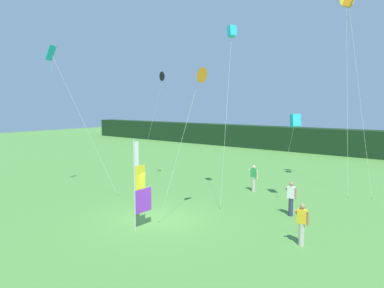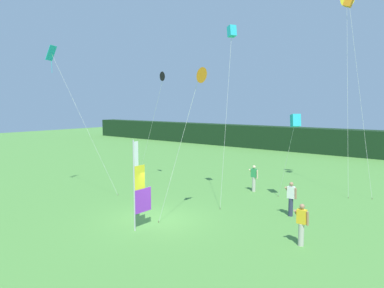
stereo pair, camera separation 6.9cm
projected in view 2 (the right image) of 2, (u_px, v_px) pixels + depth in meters
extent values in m
plane|color=#518E3D|center=(155.00, 220.00, 16.82)|extent=(120.00, 120.00, 0.00)
cube|color=black|center=(337.00, 142.00, 38.74)|extent=(80.00, 2.40, 2.82)
cylinder|color=#B7B7BC|center=(134.00, 186.00, 15.11)|extent=(0.06, 0.06, 4.00)
cube|color=purple|center=(143.00, 200.00, 15.59)|extent=(0.02, 0.97, 1.07)
cube|color=yellow|center=(140.00, 177.00, 15.33)|extent=(0.02, 0.60, 1.07)
cube|color=white|center=(136.00, 154.00, 15.07)|extent=(0.02, 0.23, 1.07)
cylinder|color=#B7B2A3|center=(301.00, 235.00, 13.67)|extent=(0.22, 0.22, 0.89)
cube|color=yellow|center=(302.00, 216.00, 13.59)|extent=(0.36, 0.20, 0.56)
sphere|color=#A37556|center=(302.00, 206.00, 13.55)|extent=(0.20, 0.20, 0.20)
cylinder|color=#A37556|center=(297.00, 214.00, 13.78)|extent=(0.09, 0.48, 0.42)
cylinder|color=#A37556|center=(308.00, 219.00, 13.46)|extent=(0.09, 0.14, 0.56)
cylinder|color=#2D334C|center=(291.00, 207.00, 17.33)|extent=(0.22, 0.22, 0.90)
cube|color=white|center=(291.00, 192.00, 17.25)|extent=(0.36, 0.20, 0.59)
sphere|color=#A37556|center=(291.00, 184.00, 17.20)|extent=(0.20, 0.20, 0.20)
cylinder|color=#A37556|center=(287.00, 190.00, 17.43)|extent=(0.09, 0.48, 0.42)
cylinder|color=#A37556|center=(296.00, 194.00, 17.11)|extent=(0.09, 0.14, 0.56)
cylinder|color=#B7B2A3|center=(254.00, 184.00, 22.25)|extent=(0.22, 0.22, 0.92)
cube|color=#2D8E4C|center=(254.00, 173.00, 22.17)|extent=(0.36, 0.20, 0.54)
sphere|color=beige|center=(254.00, 167.00, 22.12)|extent=(0.20, 0.20, 0.20)
cylinder|color=beige|center=(251.00, 172.00, 22.35)|extent=(0.09, 0.48, 0.42)
cylinder|color=beige|center=(257.00, 174.00, 22.04)|extent=(0.09, 0.14, 0.56)
cylinder|color=brown|center=(159.00, 222.00, 16.40)|extent=(0.03, 0.03, 0.08)
cylinder|color=silver|center=(179.00, 151.00, 15.98)|extent=(1.56, 1.13, 6.81)
cone|color=orange|center=(200.00, 75.00, 15.55)|extent=(0.43, 0.72, 0.74)
cylinder|color=brown|center=(348.00, 198.00, 20.66)|extent=(0.03, 0.03, 0.08)
cylinder|color=silver|center=(348.00, 99.00, 20.85)|extent=(1.01, 1.38, 11.70)
cone|color=yellow|center=(347.00, 0.00, 21.03)|extent=(0.86, 0.66, 0.82)
cylinder|color=brown|center=(139.00, 175.00, 27.12)|extent=(0.03, 0.03, 0.08)
cylinder|color=silver|center=(151.00, 129.00, 25.53)|extent=(3.16, 0.52, 7.42)
cone|color=black|center=(164.00, 76.00, 23.95)|extent=(0.69, 0.41, 0.66)
cylinder|color=brown|center=(220.00, 208.00, 18.49)|extent=(0.03, 0.03, 0.08)
cylinder|color=silver|center=(226.00, 119.00, 18.73)|extent=(0.45, 1.63, 9.44)
cube|color=#23B2C6|center=(232.00, 31.00, 18.96)|extent=(0.60, 0.56, 0.63)
cylinder|color=brown|center=(372.00, 199.00, 20.46)|extent=(0.03, 0.03, 0.08)
cylinder|color=silver|center=(361.00, 101.00, 20.37)|extent=(1.82, 0.05, 11.45)
cube|color=orange|center=(349.00, 1.00, 20.28)|extent=(0.64, 0.47, 0.73)
cylinder|color=brown|center=(118.00, 195.00, 21.31)|extent=(0.03, 0.03, 0.08)
cylinder|color=silver|center=(85.00, 125.00, 21.01)|extent=(3.21, 2.14, 8.53)
cube|color=#23B2C6|center=(51.00, 53.00, 20.70)|extent=(0.64, 0.76, 0.85)
cylinder|color=#23B2C6|center=(52.00, 67.00, 20.79)|extent=(0.02, 0.02, 0.70)
cylinder|color=brown|center=(278.00, 196.00, 21.02)|extent=(0.03, 0.03, 0.08)
cylinder|color=silver|center=(286.00, 161.00, 19.99)|extent=(1.32, 0.97, 4.64)
cube|color=#23B2C6|center=(295.00, 120.00, 18.96)|extent=(0.70, 0.71, 0.73)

